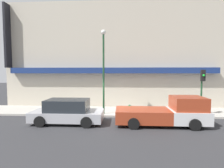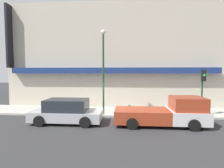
# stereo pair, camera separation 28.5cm
# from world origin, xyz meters

# --- Properties ---
(ground_plane) EXTENTS (80.00, 80.00, 0.00)m
(ground_plane) POSITION_xyz_m (0.00, 0.00, 0.00)
(ground_plane) COLOR #2D2D30
(sidewalk) EXTENTS (36.00, 3.28, 0.14)m
(sidewalk) POSITION_xyz_m (0.00, 1.64, 0.07)
(sidewalk) COLOR #ADA89E
(sidewalk) RESTS_ON ground
(building) EXTENTS (19.80, 3.80, 9.61)m
(building) POSITION_xyz_m (-0.01, 4.76, 4.79)
(building) COLOR #BCB29E
(building) RESTS_ON ground
(pickup_truck) EXTENTS (5.51, 2.20, 1.77)m
(pickup_truck) POSITION_xyz_m (3.70, -1.60, 0.77)
(pickup_truck) COLOR silver
(pickup_truck) RESTS_ON ground
(parked_car) EXTENTS (4.51, 2.02, 1.53)m
(parked_car) POSITION_xyz_m (-2.56, -1.60, 0.74)
(parked_car) COLOR #ADADB2
(parked_car) RESTS_ON ground
(fire_hydrant) EXTENTS (0.20, 0.20, 0.70)m
(fire_hydrant) POSITION_xyz_m (1.49, 0.51, 0.49)
(fire_hydrant) COLOR #196633
(fire_hydrant) RESTS_ON sidewalk
(street_lamp) EXTENTS (0.36, 0.36, 6.23)m
(street_lamp) POSITION_xyz_m (-0.45, 0.46, 3.97)
(street_lamp) COLOR #1E4728
(street_lamp) RESTS_ON sidewalk
(traffic_light) EXTENTS (0.28, 0.42, 3.31)m
(traffic_light) POSITION_xyz_m (6.61, 0.28, 2.43)
(traffic_light) COLOR #1E4728
(traffic_light) RESTS_ON sidewalk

